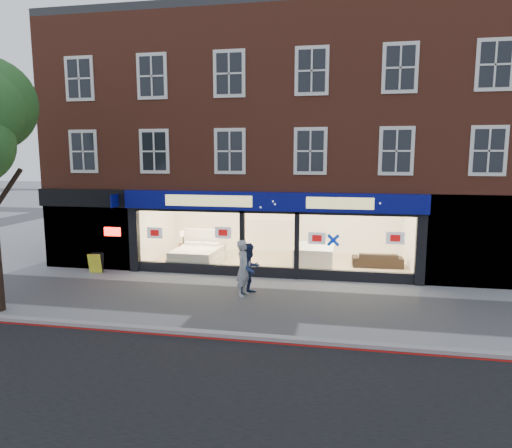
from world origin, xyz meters
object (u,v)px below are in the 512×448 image
(display_bed, at_px, (198,255))
(sofa, at_px, (377,259))
(mattress_stack, at_px, (314,255))
(a_board, at_px, (96,263))
(pedestrian_blue, at_px, (250,269))
(pedestrian_grey, at_px, (244,268))

(display_bed, distance_m, sofa, 7.51)
(mattress_stack, distance_m, a_board, 8.89)
(sofa, relative_size, pedestrian_blue, 1.17)
(mattress_stack, height_order, a_board, mattress_stack)
(sofa, xyz_separation_m, pedestrian_blue, (-4.50, -4.30, 0.47))
(mattress_stack, relative_size, a_board, 2.57)
(pedestrian_blue, bearing_deg, mattress_stack, 9.82)
(pedestrian_grey, bearing_deg, display_bed, 49.90)
(pedestrian_grey, bearing_deg, a_board, 87.06)
(display_bed, xyz_separation_m, a_board, (-3.62, -1.89, -0.07))
(sofa, relative_size, a_board, 2.55)
(pedestrian_grey, height_order, pedestrian_blue, pedestrian_grey)
(sofa, relative_size, pedestrian_grey, 1.08)
(pedestrian_grey, bearing_deg, pedestrian_blue, -23.35)
(display_bed, bearing_deg, pedestrian_grey, -51.15)
(sofa, height_order, a_board, a_board)
(mattress_stack, height_order, sofa, mattress_stack)
(mattress_stack, relative_size, sofa, 1.01)
(mattress_stack, bearing_deg, sofa, 3.12)
(display_bed, bearing_deg, a_board, -150.78)
(sofa, distance_m, pedestrian_blue, 6.24)
(pedestrian_blue, bearing_deg, sofa, -11.72)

